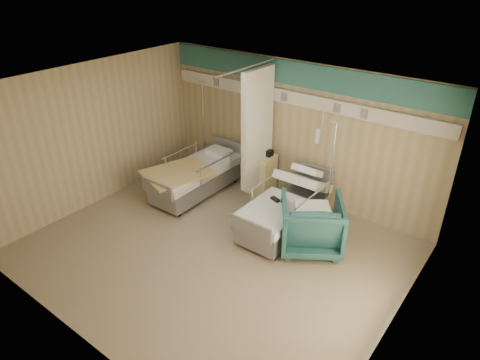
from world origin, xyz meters
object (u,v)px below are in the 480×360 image
(bed_left, at_px, (196,180))
(iv_stand_left, at_px, (205,152))
(visitor_armchair, at_px, (311,224))
(bedside_cabinet, at_px, (261,173))
(bed_right, at_px, (285,214))
(iv_stand_right, at_px, (328,202))

(bed_left, height_order, iv_stand_left, iv_stand_left)
(visitor_armchair, bearing_deg, iv_stand_left, -52.92)
(iv_stand_left, bearing_deg, bedside_cabinet, -2.78)
(bedside_cabinet, bearing_deg, iv_stand_left, 177.22)
(visitor_armchair, bearing_deg, bed_right, -52.18)
(bedside_cabinet, bearing_deg, bed_right, -38.05)
(bed_left, distance_m, iv_stand_left, 1.15)
(iv_stand_right, xyz_separation_m, iv_stand_left, (-3.30, 0.28, 0.02))
(visitor_armchair, bearing_deg, bedside_cabinet, -65.59)
(bedside_cabinet, relative_size, iv_stand_right, 0.42)
(visitor_armchair, height_order, iv_stand_left, iv_stand_left)
(bed_left, bearing_deg, iv_stand_right, 14.55)
(iv_stand_right, bearing_deg, iv_stand_left, 175.16)
(iv_stand_right, height_order, iv_stand_left, iv_stand_left)
(bedside_cabinet, height_order, iv_stand_left, iv_stand_left)
(bed_left, xyz_separation_m, visitor_armchair, (2.85, -0.22, 0.16))
(bed_right, relative_size, bedside_cabinet, 2.54)
(bed_right, height_order, visitor_armchair, visitor_armchair)
(bed_right, relative_size, visitor_armchair, 2.07)
(bed_right, bearing_deg, bed_left, 180.00)
(bed_right, distance_m, iv_stand_right, 0.87)
(bed_right, distance_m, visitor_armchair, 0.70)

